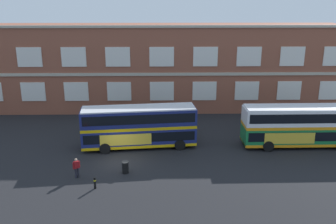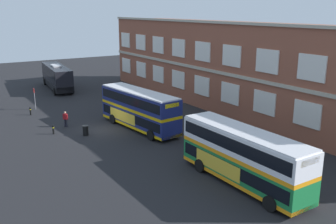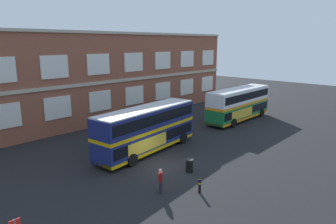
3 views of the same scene
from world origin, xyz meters
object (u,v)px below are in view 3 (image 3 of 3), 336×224
double_decker_near (147,129)px  double_decker_middle (239,104)px  safety_bollard_west (200,186)px  station_litter_bin (189,165)px  waiting_passenger (161,180)px

double_decker_near → double_decker_middle: 15.70m
double_decker_near → safety_bollard_west: 8.95m
safety_bollard_west → station_litter_bin: bearing=51.1°
waiting_passenger → safety_bollard_west: bearing=-46.2°
safety_bollard_west → double_decker_near: bearing=70.1°
double_decker_near → safety_bollard_west: (-2.99, -8.27, -1.66)m
double_decker_near → station_litter_bin: bearing=-98.8°
double_decker_near → station_litter_bin: (-0.88, -5.65, -1.63)m
double_decker_near → safety_bollard_west: size_ratio=11.80×
waiting_passenger → double_decker_middle: bearing=17.3°
double_decker_middle → waiting_passenger: bearing=-162.7°
double_decker_middle → waiting_passenger: size_ratio=6.49×
double_decker_middle → safety_bollard_west: bearing=-156.2°
double_decker_middle → station_litter_bin: 17.57m
safety_bollard_west → double_decker_middle: bearing=23.8°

